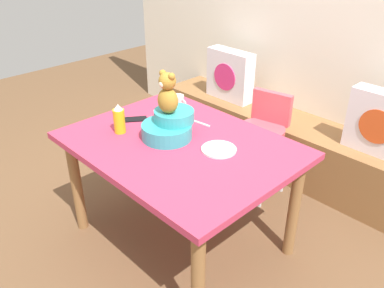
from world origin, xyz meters
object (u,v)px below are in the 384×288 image
infant_seat_teal (169,126)px  teddy_bear (168,93)px  coffee_mug (178,102)px  dining_table (180,156)px  cell_phone (136,119)px  dinner_plate_near (219,149)px  pillow_floral_left (230,75)px  highchair (262,132)px  pillow_floral_right (381,123)px  ketchup_bottle (119,119)px

infant_seat_teal → teddy_bear: teddy_bear is taller
coffee_mug → dining_table: bearing=-41.6°
dining_table → cell_phone: bearing=179.5°
dinner_plate_near → cell_phone: dinner_plate_near is taller
dinner_plate_near → teddy_bear: bearing=-163.9°
dining_table → coffee_mug: coffee_mug is taller
pillow_floral_left → cell_phone: (0.26, -1.23, 0.06)m
highchair → dinner_plate_near: size_ratio=3.95×
infant_seat_teal → dinner_plate_near: size_ratio=1.65×
pillow_floral_right → coffee_mug: pillow_floral_right is taller
pillow_floral_left → pillow_floral_right: size_ratio=1.00×
infant_seat_teal → highchair: bearing=82.9°
ketchup_bottle → coffee_mug: size_ratio=1.54×
infant_seat_teal → cell_phone: bearing=-179.9°
pillow_floral_left → highchair: (0.69, -0.42, -0.16)m
highchair → cell_phone: (-0.43, -0.81, 0.22)m
pillow_floral_right → teddy_bear: bearing=-122.0°
pillow_floral_left → infant_seat_teal: 1.37m
dining_table → ketchup_bottle: size_ratio=7.13×
pillow_floral_right → cell_phone: 1.65m
highchair → infant_seat_teal: size_ratio=2.39×
pillow_floral_left → highchair: bearing=-31.1°
infant_seat_teal → coffee_mug: infant_seat_teal is taller
infant_seat_teal → dining_table: bearing=-2.4°
dining_table → infant_seat_teal: infant_seat_teal is taller
infant_seat_teal → teddy_bear: size_ratio=1.32×
pillow_floral_left → highchair: size_ratio=0.56×
cell_phone → ketchup_bottle: bearing=148.1°
pillow_floral_left → dinner_plate_near: bearing=-51.4°
infant_seat_teal → cell_phone: size_ratio=2.29×
coffee_mug → ketchup_bottle: bearing=-88.1°
teddy_bear → cell_phone: (-0.33, -0.00, -0.27)m
pillow_floral_left → ketchup_bottle: (0.33, -1.40, 0.15)m
coffee_mug → highchair: bearing=52.6°
pillow_floral_left → cell_phone: size_ratio=3.06×
pillow_floral_right → highchair: (-0.66, -0.42, -0.16)m
pillow_floral_right → dinner_plate_near: (-0.45, -1.13, 0.07)m
infant_seat_teal → cell_phone: 0.34m
dinner_plate_near → infant_seat_teal: bearing=-164.0°
ketchup_bottle → dinner_plate_near: 0.64m
ketchup_bottle → pillow_floral_left: bearing=103.3°
highchair → infant_seat_teal: infant_seat_teal is taller
teddy_bear → cell_phone: teddy_bear is taller
pillow_floral_left → coffee_mug: 0.96m
pillow_floral_right → ketchup_bottle: ketchup_bottle is taller
teddy_bear → coffee_mug: teddy_bear is taller
infant_seat_teal → coffee_mug: (-0.27, 0.32, -0.02)m
pillow_floral_left → infant_seat_teal: size_ratio=1.33×
coffee_mug → cell_phone: bearing=-100.5°
ketchup_bottle → pillow_floral_right: bearing=54.0°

